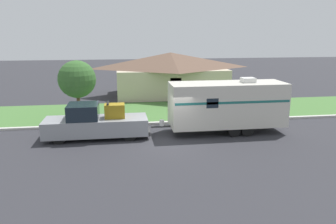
% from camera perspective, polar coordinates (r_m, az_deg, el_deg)
% --- Properties ---
extents(ground_plane, '(120.00, 120.00, 0.00)m').
position_cam_1_polar(ground_plane, '(18.66, 0.55, -5.14)').
color(ground_plane, '#2D2D33').
extents(curb_strip, '(80.00, 0.30, 0.14)m').
position_cam_1_polar(curb_strip, '(22.18, -0.97, -1.88)').
color(curb_strip, beige).
rests_on(curb_strip, ground_plane).
extents(lawn_strip, '(80.00, 7.00, 0.03)m').
position_cam_1_polar(lawn_strip, '(25.71, -2.04, 0.16)').
color(lawn_strip, '#477538').
rests_on(lawn_strip, ground_plane).
extents(house_across_street, '(11.22, 6.87, 4.15)m').
position_cam_1_polar(house_across_street, '(32.31, 0.42, 6.79)').
color(house_across_street, beige).
rests_on(house_across_street, ground_plane).
extents(pickup_truck, '(6.03, 2.01, 2.10)m').
position_cam_1_polar(pickup_truck, '(19.51, -12.57, -1.88)').
color(pickup_truck, black).
rests_on(pickup_truck, ground_plane).
extents(travel_trailer, '(8.17, 2.32, 3.36)m').
position_cam_1_polar(travel_trailer, '(20.30, 10.26, 1.35)').
color(travel_trailer, black).
rests_on(travel_trailer, ground_plane).
extents(mailbox, '(0.48, 0.20, 1.26)m').
position_cam_1_polar(mailbox, '(23.94, 8.67, 1.33)').
color(mailbox, brown).
rests_on(mailbox, ground_plane).
extents(tree_in_yard, '(2.57, 2.57, 4.20)m').
position_cam_1_polar(tree_in_yard, '(23.36, -15.57, 5.50)').
color(tree_in_yard, brown).
rests_on(tree_in_yard, ground_plane).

